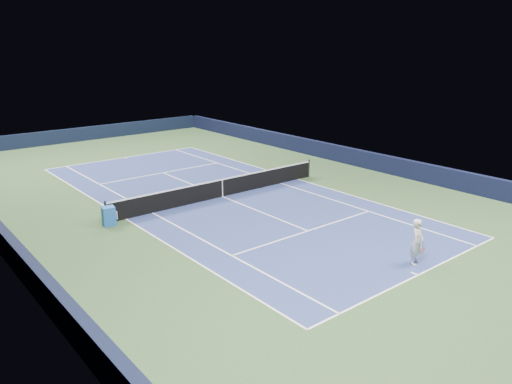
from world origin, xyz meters
TOP-DOWN VIEW (x-y plane):
  - ground at (0.00, 0.00)m, footprint 40.00×40.00m
  - wall_far at (0.00, 19.82)m, footprint 22.00×0.35m
  - wall_right at (10.82, 0.00)m, footprint 0.35×40.00m
  - court_surface at (0.00, 0.00)m, footprint 10.97×23.77m
  - baseline_far at (0.00, 11.88)m, footprint 10.97×0.08m
  - baseline_near at (0.00, -11.88)m, footprint 10.97×0.08m
  - sideline_doubles_right at (5.49, 0.00)m, footprint 0.08×23.77m
  - sideline_doubles_left at (-5.49, 0.00)m, footprint 0.08×23.77m
  - sideline_singles_right at (4.12, 0.00)m, footprint 0.08×23.77m
  - sideline_singles_left at (-4.12, 0.00)m, footprint 0.08×23.77m
  - service_line_far at (0.00, 6.40)m, footprint 8.23×0.08m
  - service_line_near at (0.00, -6.40)m, footprint 8.23×0.08m
  - center_service_line at (0.00, 0.00)m, footprint 0.08×12.80m
  - center_mark_far at (0.00, 11.73)m, footprint 0.08×0.30m
  - center_mark_near at (0.00, -11.73)m, footprint 0.08×0.30m
  - tennis_net at (0.00, 0.00)m, footprint 12.90×0.10m
  - sponsor_cube at (-6.40, -0.29)m, footprint 0.63×0.57m
  - tennis_player at (0.74, -11.25)m, footprint 0.84×1.33m

SIDE VIEW (x-z plane):
  - ground at x=0.00m, z-range 0.00..0.00m
  - court_surface at x=0.00m, z-range 0.00..0.01m
  - baseline_far at x=0.00m, z-range 0.01..0.01m
  - baseline_near at x=0.00m, z-range 0.01..0.01m
  - sideline_doubles_right at x=5.49m, z-range 0.01..0.01m
  - sideline_doubles_left at x=-5.49m, z-range 0.01..0.01m
  - sideline_singles_right at x=4.12m, z-range 0.01..0.01m
  - sideline_singles_left at x=-4.12m, z-range 0.01..0.01m
  - service_line_far at x=0.00m, z-range 0.01..0.01m
  - service_line_near at x=0.00m, z-range 0.01..0.01m
  - center_service_line at x=0.00m, z-range 0.01..0.01m
  - center_mark_far at x=0.00m, z-range 0.01..0.01m
  - center_mark_near at x=0.00m, z-range 0.01..0.01m
  - sponsor_cube at x=-6.40m, z-range 0.00..0.88m
  - tennis_net at x=0.00m, z-range -0.03..1.04m
  - wall_far at x=0.00m, z-range 0.00..1.10m
  - wall_right at x=10.82m, z-range 0.00..1.10m
  - tennis_player at x=0.74m, z-range -0.06..1.81m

